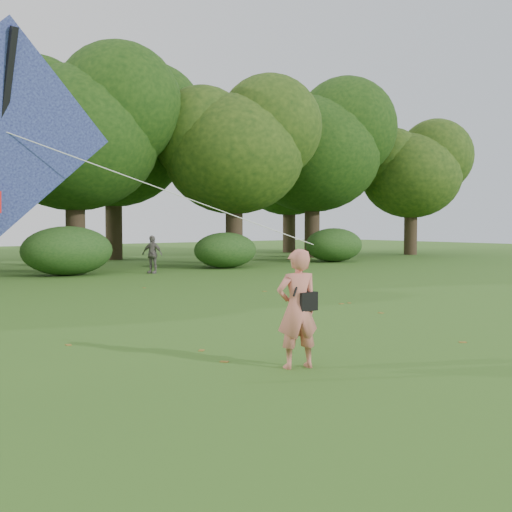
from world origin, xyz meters
TOP-DOWN VIEW (x-y plane):
  - ground at (0.00, 0.00)m, footprint 100.00×100.00m
  - man_kite_flyer at (-0.44, 0.84)m, footprint 0.69×0.56m
  - bystander_right at (6.00, 16.75)m, footprint 0.77×0.94m
  - crossbody_bag at (-0.32, 0.81)m, footprint 0.43×0.20m
  - flying_kite at (-3.95, 2.13)m, footprint 5.08×1.76m
  - fallen_leaves at (2.76, 5.16)m, footprint 7.78×11.46m

SIDE VIEW (x-z plane):
  - ground at x=0.00m, z-range 0.00..0.00m
  - fallen_leaves at x=2.76m, z-range 0.00..0.01m
  - bystander_right at x=6.00m, z-range 0.00..1.50m
  - man_kite_flyer at x=-0.44m, z-range 0.00..1.65m
  - crossbody_bag at x=-0.32m, z-range 0.59..1.28m
  - flying_kite at x=-3.95m, z-range 1.41..4.71m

